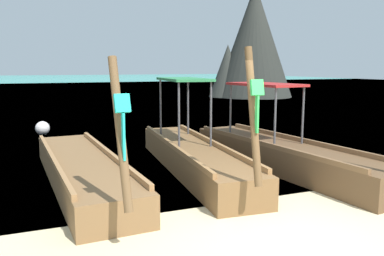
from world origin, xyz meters
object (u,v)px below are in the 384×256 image
(mooring_buoy_near, at_px, (43,128))
(longtail_boat_blue_ribbon, at_px, (284,154))
(longtail_boat_turquoise_ribbon, at_px, (83,170))
(karst_rock, at_px, (252,44))
(longtail_boat_green_ribbon, at_px, (193,155))

(mooring_buoy_near, bearing_deg, longtail_boat_blue_ribbon, -54.96)
(longtail_boat_turquoise_ribbon, bearing_deg, mooring_buoy_near, 94.75)
(mooring_buoy_near, bearing_deg, longtail_boat_turquoise_ribbon, -85.25)
(longtail_boat_turquoise_ribbon, distance_m, karst_rock, 25.91)
(longtail_boat_blue_ribbon, xyz_separation_m, karst_rock, (11.29, 20.69, 3.87))
(longtail_boat_blue_ribbon, xyz_separation_m, mooring_buoy_near, (-5.09, 7.26, -0.12))
(mooring_buoy_near, bearing_deg, longtail_boat_green_ribbon, -64.94)
(longtail_boat_turquoise_ribbon, distance_m, longtail_boat_blue_ribbon, 4.57)
(karst_rock, height_order, mooring_buoy_near, karst_rock)
(longtail_boat_green_ribbon, height_order, karst_rock, karst_rock)
(longtail_boat_turquoise_ribbon, relative_size, longtail_boat_green_ribbon, 1.01)
(longtail_boat_blue_ribbon, relative_size, karst_rock, 0.76)
(longtail_boat_green_ribbon, distance_m, longtail_boat_blue_ribbon, 2.13)
(longtail_boat_turquoise_ribbon, bearing_deg, longtail_boat_blue_ribbon, -7.05)
(longtail_boat_turquoise_ribbon, bearing_deg, longtail_boat_green_ribbon, 2.94)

